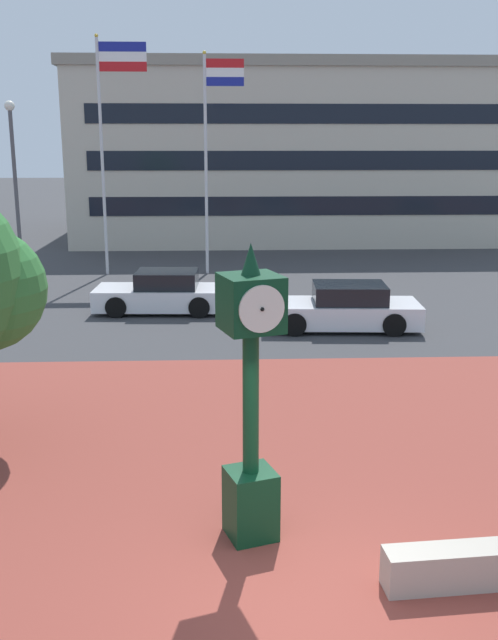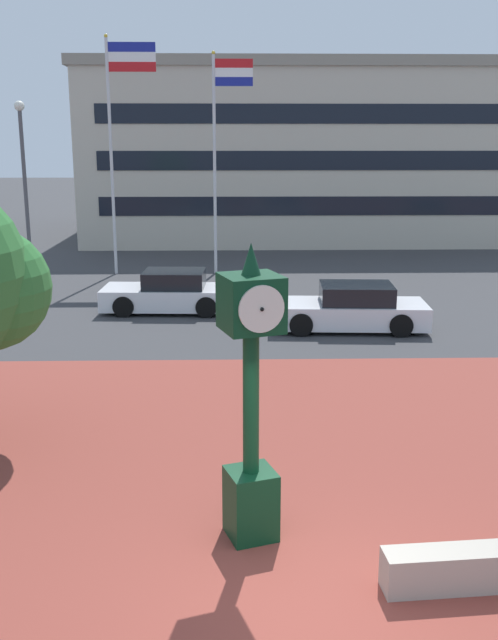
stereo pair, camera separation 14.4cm
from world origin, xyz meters
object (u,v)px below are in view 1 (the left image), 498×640
flagpole_secondary (210,146)px  civic_building (287,153)px  car_street_far (343,309)px  flagpole_primary (107,132)px  street_clock (251,400)px  street_lamp_post (15,174)px  car_street_distant (162,294)px

flagpole_secondary → civic_building: civic_building is taller
car_street_far → flagpole_primary: 12.79m
street_clock → street_lamp_post: street_lamp_post is taller
flagpole_secondary → civic_building: bearing=72.2°
flagpole_secondary → street_lamp_post: size_ratio=1.29×
car_street_far → flagpole_secondary: flagpole_secondary is taller
car_street_distant → flagpole_primary: bearing=23.1°
car_street_distant → flagpole_secondary: flagpole_secondary is taller
car_street_far → flagpole_primary: size_ratio=0.49×
flagpole_secondary → civic_building: 13.71m
civic_building → street_lamp_post: (-11.18, -14.99, -0.51)m
car_street_far → car_street_distant: (-5.25, 2.32, -0.00)m
car_street_distant → flagpole_primary: size_ratio=0.46×
street_clock → civic_building: size_ratio=0.17×
flagpole_primary → flagpole_secondary: bearing=0.0°
flagpole_primary → street_clock: bearing=-77.0°
car_street_far → car_street_distant: same height
flagpole_primary → flagpole_secondary: 3.94m
street_clock → civic_building: 33.24m
car_street_far → street_lamp_post: size_ratio=0.68×
street_clock → car_street_far: bearing=55.8°
street_clock → car_street_far: street_clock is taller
car_street_distant → flagpole_secondary: (1.47, 6.64, 4.42)m
street_clock → civic_building: civic_building is taller
flagpole_secondary → street_lamp_post: 7.32m
flagpole_secondary → street_lamp_post: bearing=-164.5°
flagpole_primary → civic_building: (8.10, 13.05, -0.95)m
car_street_distant → street_lamp_post: 8.03m
car_street_far → flagpole_secondary: 10.68m
car_street_distant → car_street_far: bearing=-111.0°
street_clock → street_lamp_post: bearing=94.7°
street_clock → flagpole_primary: (-4.60, 19.91, 3.54)m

